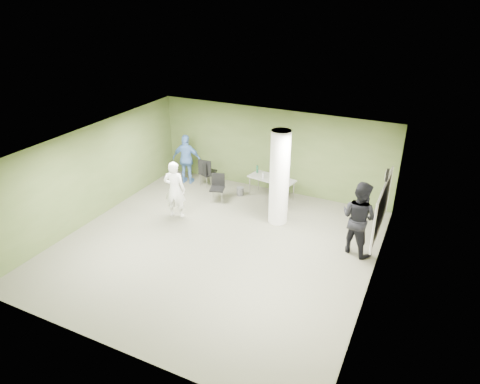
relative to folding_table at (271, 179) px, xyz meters
The scene contains 17 objects.
floor 3.42m from the folding_table, 94.01° to the right, with size 8.00×8.00×0.00m, color #4F4D3E.
ceiling 3.98m from the folding_table, 94.01° to the right, with size 8.00×8.00×0.00m, color white.
wall_back 1.01m from the folding_table, 109.89° to the left, with size 8.00×0.02×2.80m, color #415327.
wall_left 5.45m from the folding_table, 141.65° to the right, with size 0.02×8.00×2.80m, color #415327.
wall_right_cream 5.09m from the folding_table, 41.67° to the right, with size 0.02×8.00×2.80m, color beige.
column 1.72m from the folding_table, 60.47° to the right, with size 0.56×0.56×2.80m, color silver.
whiteboard 4.35m from the folding_table, 30.25° to the right, with size 0.05×2.30×1.30m.
wall_clock 4.59m from the folding_table, 30.24° to the right, with size 0.06×0.32×0.32m.
folding_table is the anchor object (origin of this frame).
wastebasket 1.15m from the folding_table, 165.94° to the right, with size 0.24×0.24×0.27m, color #4C4C4C.
chair_back_left 2.36m from the folding_table, behind, with size 0.53×0.53×1.00m.
chair_back_right 2.39m from the folding_table, behind, with size 0.61×0.61×0.93m.
chair_table_left 1.74m from the folding_table, 149.33° to the right, with size 0.56×0.56×0.89m.
chair_table_right 0.66m from the folding_table, 44.80° to the right, with size 0.45×0.45×0.85m.
woman_white 3.20m from the folding_table, 131.33° to the right, with size 0.65×0.42×1.77m, color white.
man_black 3.74m from the folding_table, 31.90° to the right, with size 0.97×0.75×1.99m, color black.
man_blue 3.11m from the folding_table, behind, with size 1.03×0.43×1.76m, color #466EAD.
Camera 1 is at (4.76, -8.45, 6.31)m, focal length 32.00 mm.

